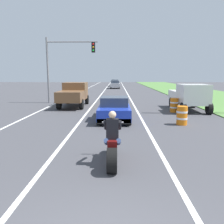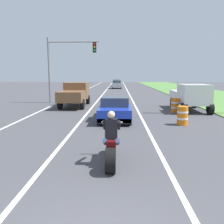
{
  "view_description": "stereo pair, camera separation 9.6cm",
  "coord_description": "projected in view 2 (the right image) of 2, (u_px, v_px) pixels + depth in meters",
  "views": [
    {
      "loc": [
        0.3,
        -2.67,
        2.66
      ],
      "look_at": [
        0.09,
        7.66,
        1.0
      ],
      "focal_mm": 37.49,
      "sensor_mm": 36.0,
      "label": 1
    },
    {
      "loc": [
        0.39,
        -2.67,
        2.66
      ],
      "look_at": [
        0.09,
        7.66,
        1.0
      ],
      "focal_mm": 37.49,
      "sensor_mm": 36.0,
      "label": 2
    }
  ],
  "objects": [
    {
      "name": "lane_stripe_left_solid",
      "position": [
        60.0,
        102.0,
        22.96
      ],
      "size": [
        0.14,
        120.0,
        0.01
      ],
      "primitive_type": "cube",
      "color": "white",
      "rests_on": "ground"
    },
    {
      "name": "distant_car_far_ahead",
      "position": [
        117.0,
        84.0,
        44.95
      ],
      "size": [
        1.8,
        4.0,
        1.5
      ],
      "color": "#B2B2B7",
      "rests_on": "ground"
    },
    {
      "name": "pickup_truck_right_shoulder_white",
      "position": [
        190.0,
        96.0,
        17.28
      ],
      "size": [
        2.02,
        4.8,
        1.98
      ],
      "color": "silver",
      "rests_on": "ground"
    },
    {
      "name": "distant_car_further_ahead",
      "position": [
        117.0,
        83.0,
        53.89
      ],
      "size": [
        1.8,
        4.0,
        1.5
      ],
      "color": "#99999E",
      "rests_on": "ground"
    },
    {
      "name": "lane_stripe_right_solid",
      "position": [
        133.0,
        102.0,
        22.75
      ],
      "size": [
        0.14,
        120.0,
        0.01
      ],
      "primitive_type": "cube",
      "color": "white",
      "rests_on": "ground"
    },
    {
      "name": "traffic_light_mast_near",
      "position": [
        64.0,
        60.0,
        21.55
      ],
      "size": [
        4.76,
        0.34,
        6.0
      ],
      "color": "gray",
      "rests_on": "ground"
    },
    {
      "name": "construction_barrel_mid",
      "position": [
        175.0,
        105.0,
        16.58
      ],
      "size": [
        0.58,
        0.58,
        1.0
      ],
      "color": "orange",
      "rests_on": "ground"
    },
    {
      "name": "motorcycle_with_rider",
      "position": [
        111.0,
        145.0,
        6.9
      ],
      "size": [
        0.7,
        2.21,
        1.62
      ],
      "color": "black",
      "rests_on": "ground"
    },
    {
      "name": "sports_car_blue",
      "position": [
        115.0,
        109.0,
        13.89
      ],
      "size": [
        1.84,
        4.3,
        1.37
      ],
      "color": "#1E38B2",
      "rests_on": "ground"
    },
    {
      "name": "lane_stripe_centre_dashed",
      "position": [
        96.0,
        102.0,
        22.85
      ],
      "size": [
        0.14,
        120.0,
        0.01
      ],
      "primitive_type": "cube",
      "color": "white",
      "rests_on": "ground"
    },
    {
      "name": "construction_barrel_nearest",
      "position": [
        182.0,
        116.0,
        12.42
      ],
      "size": [
        0.58,
        0.58,
        1.0
      ],
      "color": "orange",
      "rests_on": "ground"
    },
    {
      "name": "pickup_truck_left_lane_brown",
      "position": [
        75.0,
        93.0,
        19.54
      ],
      "size": [
        2.02,
        4.8,
        1.98
      ],
      "color": "brown",
      "rests_on": "ground"
    }
  ]
}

